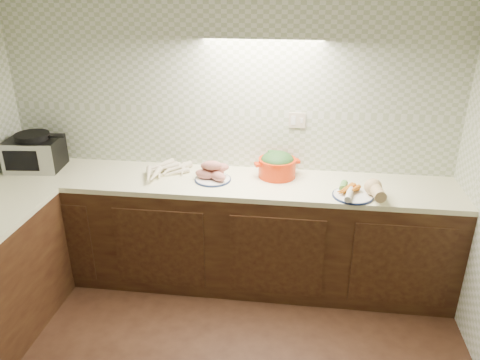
# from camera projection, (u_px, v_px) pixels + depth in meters

# --- Properties ---
(room) EXTENTS (3.60, 3.60, 2.60)m
(room) POSITION_uv_depth(u_px,v_px,m) (162.00, 164.00, 1.98)
(room) COLOR black
(room) RESTS_ON ground
(counter) EXTENTS (3.60, 3.60, 0.90)m
(counter) POSITION_uv_depth(u_px,v_px,m) (104.00, 284.00, 3.15)
(counter) COLOR black
(counter) RESTS_ON ground
(toaster_oven) EXTENTS (0.45, 0.36, 0.30)m
(toaster_oven) POSITION_uv_depth(u_px,v_px,m) (35.00, 152.00, 3.81)
(toaster_oven) COLOR black
(toaster_oven) RESTS_ON counter
(parsnip_pile) EXTENTS (0.42, 0.41, 0.08)m
(parsnip_pile) POSITION_uv_depth(u_px,v_px,m) (168.00, 171.00, 3.71)
(parsnip_pile) COLOR beige
(parsnip_pile) RESTS_ON counter
(sweet_potato_plate) EXTENTS (0.29, 0.28, 0.16)m
(sweet_potato_plate) POSITION_uv_depth(u_px,v_px,m) (213.00, 173.00, 3.62)
(sweet_potato_plate) COLOR #101C41
(sweet_potato_plate) RESTS_ON counter
(onion_bowl) EXTENTS (0.14, 0.14, 0.10)m
(onion_bowl) POSITION_uv_depth(u_px,v_px,m) (212.00, 169.00, 3.74)
(onion_bowl) COLOR black
(onion_bowl) RESTS_ON counter
(dutch_oven) EXTENTS (0.38, 0.38, 0.21)m
(dutch_oven) POSITION_uv_depth(u_px,v_px,m) (277.00, 165.00, 3.66)
(dutch_oven) COLOR red
(dutch_oven) RESTS_ON counter
(veg_plate) EXTENTS (0.35, 0.31, 0.14)m
(veg_plate) POSITION_uv_depth(u_px,v_px,m) (362.00, 190.00, 3.35)
(veg_plate) COLOR #101C41
(veg_plate) RESTS_ON counter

